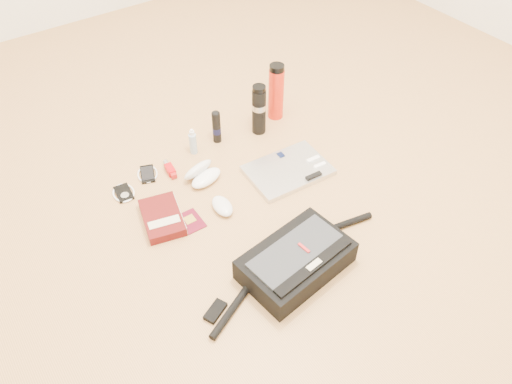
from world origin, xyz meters
TOP-DOWN VIEW (x-y plane):
  - ground at (0.00, 0.00)m, footprint 4.00×4.00m
  - messenger_bag at (-0.05, -0.31)m, footprint 0.80×0.28m
  - laptop at (0.24, 0.11)m, footprint 0.36×0.26m
  - book at (-0.33, 0.17)m, footprint 0.19×0.25m
  - passport at (-0.24, 0.11)m, footprint 0.09×0.12m
  - mouse at (-0.11, 0.09)m, footprint 0.08×0.13m
  - sunglasses_case at (-0.08, 0.29)m, footprint 0.18×0.16m
  - ipod at (-0.39, 0.40)m, footprint 0.10×0.11m
  - phone at (-0.26, 0.45)m, footprint 0.11×0.12m
  - inhaler at (-0.17, 0.41)m, footprint 0.04×0.11m
  - spray_bottle at (-0.02, 0.46)m, footprint 0.04×0.04m
  - aerosol_can at (0.11, 0.47)m, footprint 0.05×0.05m
  - thermos_black at (0.31, 0.42)m, footprint 0.07×0.07m
  - thermos_red at (0.44, 0.47)m, footprint 0.08×0.08m

SIDE VIEW (x-z plane):
  - ground at x=0.00m, z-range 0.00..0.00m
  - passport at x=-0.24m, z-range 0.00..0.01m
  - phone at x=-0.26m, z-range 0.00..0.01m
  - ipod at x=-0.39m, z-range 0.00..0.01m
  - laptop at x=0.24m, z-range 0.00..0.03m
  - inhaler at x=-0.17m, z-range 0.00..0.03m
  - book at x=-0.33m, z-range 0.00..0.04m
  - mouse at x=-0.11m, z-range 0.00..0.04m
  - sunglasses_case at x=-0.08m, z-range -0.01..0.07m
  - messenger_bag at x=-0.05m, z-range -0.01..0.11m
  - spray_bottle at x=-0.02m, z-range -0.01..0.12m
  - aerosol_can at x=0.11m, z-range 0.00..0.16m
  - thermos_black at x=0.31m, z-range 0.00..0.25m
  - thermos_red at x=0.44m, z-range 0.00..0.28m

